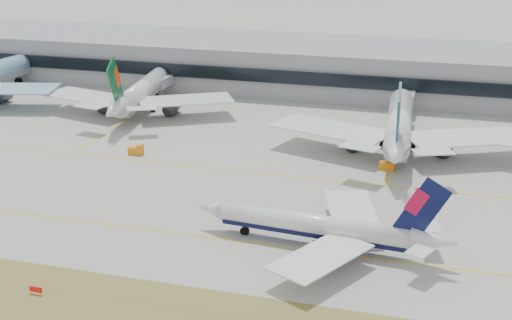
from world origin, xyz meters
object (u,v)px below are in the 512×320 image
(terminal, at_px, (316,66))
(widebody_eva, at_px, (140,94))
(taxiing_airliner, at_px, (323,227))
(widebody_cathay, at_px, (399,126))

(terminal, bearing_deg, widebody_eva, -134.65)
(taxiing_airliner, bearing_deg, widebody_eva, -41.91)
(widebody_eva, relative_size, widebody_cathay, 0.91)
(widebody_cathay, bearing_deg, taxiing_airliner, 168.96)
(widebody_cathay, height_order, terminal, widebody_cathay)
(taxiing_airliner, height_order, widebody_eva, widebody_eva)
(widebody_cathay, xyz_separation_m, terminal, (-33.04, 59.09, 1.40))
(widebody_cathay, bearing_deg, terminal, 25.45)
(widebody_eva, relative_size, terminal, 0.21)
(widebody_eva, height_order, terminal, widebody_eva)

